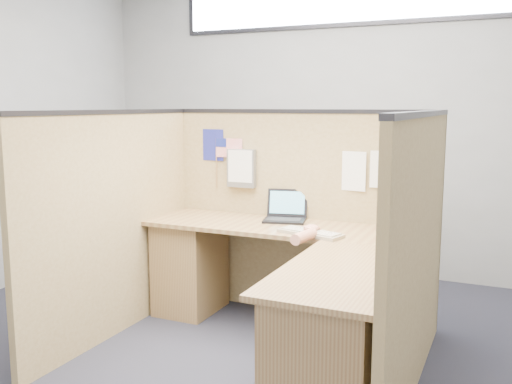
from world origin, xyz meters
The scene contains 14 objects.
floor centered at (0.00, 0.00, 0.00)m, with size 5.00×5.00×0.00m, color black.
wall_back centered at (0.00, 2.25, 1.40)m, with size 5.00×5.00×0.00m, color gray.
clerestory_window centered at (0.00, 2.23, 2.45)m, with size 3.30×0.04×0.38m.
cubicle_partitions centered at (0.00, 0.43, 0.77)m, with size 2.06×1.83×1.53m.
l_desk centered at (0.18, 0.29, 0.39)m, with size 1.95×1.75×0.73m.
laptop centered at (-0.04, 0.87, 0.78)m, with size 0.34×0.34×0.21m.
keyboard centered at (0.27, 0.48, 0.74)m, with size 0.46×0.26×0.03m.
mouse centered at (0.29, 0.48, 0.75)m, with size 0.10×0.06×0.04m, color silver.
hand_forearm centered at (0.30, 0.34, 0.77)m, with size 0.10×0.37×0.08m.
blue_poster centered at (-0.70, 0.97, 1.25)m, with size 0.18×0.00×0.24m, color navy.
american_flag centered at (-0.59, 0.96, 1.22)m, with size 0.23×0.01×0.39m.
file_holder centered at (-0.44, 0.94, 1.08)m, with size 0.23×0.05×0.29m.
paper_left centered at (0.40, 0.97, 1.10)m, with size 0.22×0.00×0.28m, color white.
paper_right centered at (0.64, 0.97, 1.12)m, with size 0.20×0.00×0.26m, color white.
Camera 1 is at (1.44, -2.94, 1.56)m, focal length 40.00 mm.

